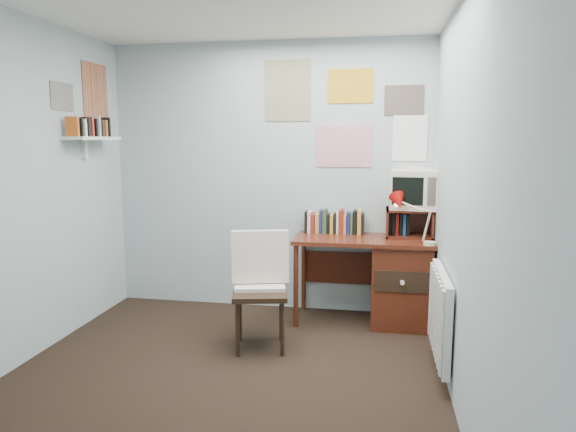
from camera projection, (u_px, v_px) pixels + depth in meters
name	position (u px, v px, depth m)	size (l,w,h in m)	color
ground	(213.00, 392.00, 3.31)	(3.50, 3.50, 0.00)	black
back_wall	(269.00, 178.00, 4.82)	(3.00, 0.02, 2.50)	#A7B8BF
right_wall	(466.00, 206.00, 2.86)	(0.02, 3.50, 2.50)	#A7B8BF
desk	(394.00, 279.00, 4.49)	(1.20, 0.55, 0.76)	#552113
desk_chair	(260.00, 293.00, 3.94)	(0.45, 0.43, 0.88)	black
desk_lamp	(431.00, 223.00, 4.15)	(0.26, 0.22, 0.37)	#AF0E0B
tv_riser	(409.00, 223.00, 4.50)	(0.40, 0.30, 0.25)	#552113
crt_tv	(414.00, 188.00, 4.47)	(0.39, 0.36, 0.37)	beige
book_row	(338.00, 221.00, 4.68)	(0.60, 0.14, 0.22)	#552113
radiator	(440.00, 314.00, 3.53)	(0.09, 0.80, 0.60)	white
wall_shelf	(92.00, 138.00, 4.37)	(0.20, 0.62, 0.24)	white
posters_back	(345.00, 112.00, 4.61)	(1.20, 0.01, 0.90)	white
posters_left	(80.00, 93.00, 4.33)	(0.01, 0.70, 0.60)	white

